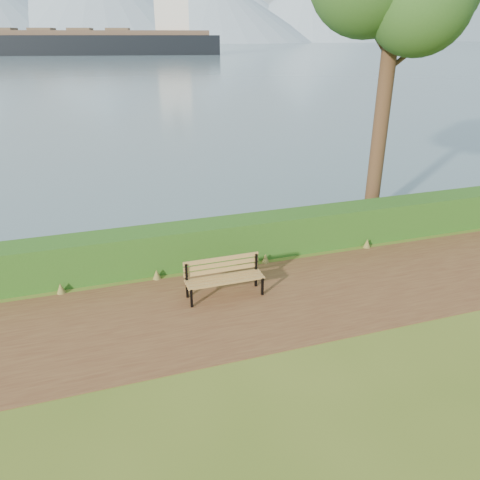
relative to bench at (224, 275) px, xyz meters
name	(u,v)px	position (x,y,z in m)	size (l,w,h in m)	color
ground	(228,317)	(-0.18, -0.88, -0.49)	(140.00, 140.00, 0.00)	#46601B
path	(224,309)	(-0.18, -0.58, -0.48)	(40.00, 3.40, 0.01)	#562F1D
hedge	(197,244)	(-0.18, 1.72, 0.01)	(32.00, 0.85, 1.00)	#1C3F12
water	(78,47)	(-0.18, 259.12, -0.48)	(700.00, 510.00, 0.00)	#435C6C
mountains	(58,2)	(-9.35, 405.17, 27.21)	(585.00, 190.00, 70.00)	#7F95AA
bench	(224,275)	(0.00, 0.00, 0.00)	(1.68, 0.50, 0.84)	black
cargo_ship	(100,43)	(5.06, 142.31, 2.83)	(74.17, 25.73, 22.26)	black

